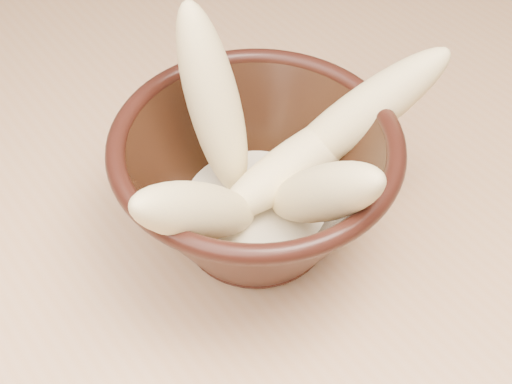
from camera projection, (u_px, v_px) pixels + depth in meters
table at (83, 270)px, 0.68m from camera, size 1.20×0.80×0.75m
bowl at (256, 183)px, 0.56m from camera, size 0.22×0.22×0.12m
milk_puddle at (256, 208)px, 0.58m from camera, size 0.12×0.12×0.02m
banana_upright at (213, 102)px, 0.54m from camera, size 0.04×0.10×0.16m
banana_left at (199, 211)px, 0.50m from camera, size 0.15×0.08×0.14m
banana_right at (357, 118)px, 0.56m from camera, size 0.16×0.10×0.14m
banana_across at (302, 160)px, 0.57m from camera, size 0.17×0.05×0.05m
banana_front at (322, 193)px, 0.51m from camera, size 0.04×0.13×0.14m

